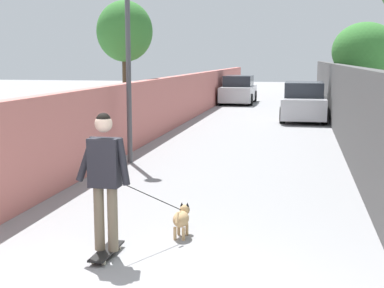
# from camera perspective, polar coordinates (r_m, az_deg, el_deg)

# --- Properties ---
(ground_plane) EXTENTS (80.00, 80.00, 0.00)m
(ground_plane) POSITION_cam_1_polar(r_m,az_deg,el_deg) (18.96, 6.19, 1.33)
(ground_plane) COLOR gray
(wall_left) EXTENTS (48.00, 0.30, 1.84)m
(wall_left) POSITION_cam_1_polar(r_m,az_deg,el_deg) (17.40, -3.97, 3.73)
(wall_left) COLOR #CC726B
(wall_left) RESTS_ON ground
(fence_right) EXTENTS (48.00, 0.30, 2.28)m
(fence_right) POSITION_cam_1_polar(r_m,az_deg,el_deg) (16.83, 15.60, 4.01)
(fence_right) COLOR #4C4C4C
(fence_right) RESTS_ON ground
(tree_right_mid) EXTENTS (2.70, 2.70, 3.96)m
(tree_right_mid) POSITION_cam_1_polar(r_m,az_deg,el_deg) (23.87, 17.60, 9.18)
(tree_right_mid) COLOR brown
(tree_right_mid) RESTS_ON ground
(tree_left_far) EXTENTS (1.86, 1.86, 4.38)m
(tree_left_far) POSITION_cam_1_polar(r_m,az_deg,el_deg) (18.67, -7.03, 11.48)
(tree_left_far) COLOR #473523
(tree_left_far) RESTS_ON ground
(lamp_post) EXTENTS (0.36, 0.36, 4.40)m
(lamp_post) POSITION_cam_1_polar(r_m,az_deg,el_deg) (13.07, -6.69, 11.12)
(lamp_post) COLOR #4C4C51
(lamp_post) RESTS_ON ground
(skateboard) EXTENTS (0.80, 0.21, 0.08)m
(skateboard) POSITION_cam_1_polar(r_m,az_deg,el_deg) (7.15, -8.87, -10.98)
(skateboard) COLOR black
(skateboard) RESTS_ON ground
(person_skateboarder) EXTENTS (0.23, 0.71, 1.75)m
(person_skateboarder) POSITION_cam_1_polar(r_m,az_deg,el_deg) (6.87, -9.08, -2.79)
(person_skateboarder) COLOR #726651
(person_skateboarder) RESTS_ON skateboard
(dog) EXTENTS (1.22, 0.89, 1.06)m
(dog) POSITION_cam_1_polar(r_m,az_deg,el_deg) (7.74, -1.13, -7.71)
(dog) COLOR tan
(dog) RESTS_ON ground
(car_near) EXTENTS (4.02, 1.80, 1.54)m
(car_near) POSITION_cam_1_polar(r_m,az_deg,el_deg) (22.61, 11.55, 4.25)
(car_near) COLOR silver
(car_near) RESTS_ON ground
(car_far) EXTENTS (4.17, 1.80, 1.54)m
(car_far) POSITION_cam_1_polar(r_m,az_deg,el_deg) (30.63, 4.86, 5.58)
(car_far) COLOR silver
(car_far) RESTS_ON ground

